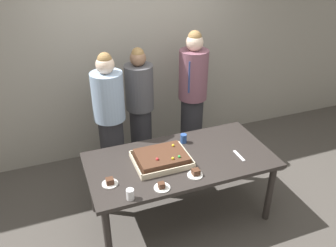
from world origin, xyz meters
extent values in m
plane|color=#4C4742|center=(0.00, 0.00, 0.00)|extent=(12.00, 12.00, 0.00)
cube|color=#9E998E|center=(0.00, 1.60, 1.50)|extent=(8.00, 0.12, 3.00)
cube|color=#2D2826|center=(0.00, 0.00, 0.73)|extent=(1.90, 0.94, 0.04)
cylinder|color=#2D2826|center=(-0.87, -0.39, 0.36)|extent=(0.07, 0.07, 0.71)
cylinder|color=#2D2826|center=(0.87, -0.39, 0.36)|extent=(0.07, 0.07, 0.71)
cylinder|color=#2D2826|center=(-0.87, 0.39, 0.36)|extent=(0.07, 0.07, 0.71)
cylinder|color=#2D2826|center=(0.87, 0.39, 0.36)|extent=(0.07, 0.07, 0.71)
cube|color=beige|center=(-0.20, 0.02, 0.76)|extent=(0.55, 0.44, 0.01)
cube|color=beige|center=(-0.20, -0.20, 0.79)|extent=(0.55, 0.01, 0.05)
cube|color=beige|center=(-0.20, 0.23, 0.79)|extent=(0.55, 0.01, 0.05)
cube|color=beige|center=(-0.47, 0.02, 0.79)|extent=(0.01, 0.44, 0.05)
cube|color=beige|center=(0.07, 0.02, 0.79)|extent=(0.01, 0.44, 0.05)
cube|color=#4C2D1E|center=(-0.20, 0.02, 0.81)|extent=(0.48, 0.37, 0.08)
sphere|color=green|center=(-0.06, -0.10, 0.86)|extent=(0.03, 0.03, 0.03)
sphere|color=red|center=(-0.27, -0.07, 0.86)|extent=(0.03, 0.03, 0.03)
sphere|color=yellow|center=(-0.13, -0.11, 0.86)|extent=(0.03, 0.03, 0.03)
sphere|color=yellow|center=(-0.04, 0.11, 0.86)|extent=(0.03, 0.03, 0.03)
cylinder|color=white|center=(0.02, -0.30, 0.76)|extent=(0.15, 0.15, 0.01)
cube|color=#4C2D1E|center=(0.03, -0.30, 0.79)|extent=(0.07, 0.07, 0.05)
cylinder|color=white|center=(-0.76, -0.15, 0.76)|extent=(0.15, 0.15, 0.01)
cube|color=#4C2D1E|center=(-0.76, -0.15, 0.79)|extent=(0.07, 0.06, 0.05)
cylinder|color=white|center=(-0.33, -0.37, 0.76)|extent=(0.15, 0.15, 0.01)
cube|color=#4C2D1E|center=(-0.34, -0.37, 0.79)|extent=(0.06, 0.05, 0.05)
cylinder|color=#2D5199|center=(0.15, 0.28, 0.80)|extent=(0.07, 0.07, 0.10)
cylinder|color=white|center=(-0.64, -0.40, 0.80)|extent=(0.07, 0.07, 0.10)
cube|color=silver|center=(0.58, -0.17, 0.76)|extent=(0.03, 0.20, 0.01)
cylinder|color=#28282D|center=(-0.11, 1.07, 0.42)|extent=(0.28, 0.28, 0.85)
cylinder|color=#4C4C51|center=(-0.11, 1.07, 1.13)|extent=(0.35, 0.35, 0.56)
sphere|color=#8C664C|center=(-0.11, 1.07, 1.49)|extent=(0.19, 0.19, 0.19)
sphere|color=olive|center=(-0.11, 1.07, 1.55)|extent=(0.15, 0.15, 0.15)
cylinder|color=#28282D|center=(0.59, 1.02, 0.45)|extent=(0.29, 0.29, 0.90)
cylinder|color=#7A4C5B|center=(0.59, 1.02, 1.21)|extent=(0.37, 0.37, 0.63)
cube|color=navy|center=(0.48, 0.88, 1.24)|extent=(0.04, 0.02, 0.40)
sphere|color=beige|center=(0.59, 1.02, 1.62)|extent=(0.21, 0.21, 0.21)
sphere|color=olive|center=(0.59, 1.02, 1.68)|extent=(0.17, 0.17, 0.17)
cylinder|color=#28282D|center=(-0.54, 0.80, 0.46)|extent=(0.28, 0.28, 0.92)
cylinder|color=#93ADCC|center=(-0.54, 0.80, 1.19)|extent=(0.35, 0.35, 0.55)
sphere|color=beige|center=(-0.54, 0.80, 1.56)|extent=(0.20, 0.20, 0.20)
sphere|color=olive|center=(-0.54, 0.80, 1.61)|extent=(0.16, 0.16, 0.16)
camera|label=1|loc=(-1.16, -2.70, 2.81)|focal=37.33mm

